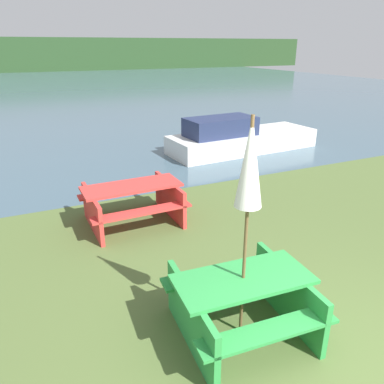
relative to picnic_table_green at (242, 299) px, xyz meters
name	(u,v)px	position (x,y,z in m)	size (l,w,h in m)	color
water	(49,87)	(0.62, 29.53, -0.44)	(60.00, 50.00, 0.00)	#425B6B
far_treeline	(31,55)	(0.62, 49.53, 1.56)	(80.00, 1.60, 4.00)	#284723
picnic_table_green	(242,299)	(0.00, 0.00, 0.00)	(1.59, 1.48, 0.73)	green
picnic_table_red	(133,200)	(-0.29, 3.29, 0.01)	(1.78, 1.41, 0.74)	red
umbrella_white	(250,166)	(0.00, 0.00, 1.56)	(0.28, 0.28, 2.49)	brown
boat	(238,138)	(4.12, 6.84, -0.04)	(4.84, 1.85, 1.10)	silver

